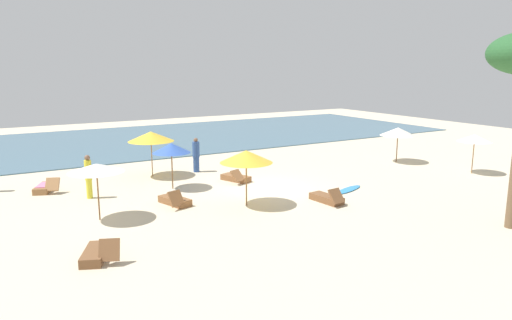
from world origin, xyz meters
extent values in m
plane|color=beige|center=(0.00, 0.00, 0.00)|extent=(60.00, 60.00, 0.00)
cube|color=#476B7F|center=(0.00, 17.00, 0.03)|extent=(48.00, 16.00, 0.06)
cylinder|color=olive|center=(-3.69, 5.06, 1.13)|extent=(0.05, 0.05, 2.25)
cone|color=gold|center=(-3.69, 5.06, 2.05)|extent=(2.29, 2.29, 0.50)
cylinder|color=olive|center=(-3.67, 2.22, 1.03)|extent=(0.06, 0.06, 2.06)
cone|color=#3359B2|center=(-3.67, 2.22, 1.89)|extent=(1.73, 1.73, 0.44)
cylinder|color=olive|center=(-2.03, -1.78, 1.10)|extent=(0.06, 0.06, 2.21)
cone|color=gold|center=(-2.03, -1.78, 2.01)|extent=(2.10, 2.10, 0.50)
cylinder|color=brown|center=(9.74, 1.36, 0.99)|extent=(0.06, 0.06, 1.98)
cone|color=silver|center=(9.74, 1.36, 1.80)|extent=(2.05, 2.05, 0.47)
cylinder|color=olive|center=(10.92, -2.72, 1.00)|extent=(0.05, 0.05, 2.00)
cone|color=white|center=(10.92, -2.72, 1.87)|extent=(1.72, 1.72, 0.37)
cylinder|color=brown|center=(-7.54, -0.67, 1.03)|extent=(0.05, 0.05, 2.05)
cone|color=silver|center=(-7.54, -0.67, 1.95)|extent=(2.00, 2.00, 0.30)
cube|color=brown|center=(1.06, -3.02, 0.14)|extent=(0.75, 1.55, 0.28)
cube|color=brown|center=(0.99, -3.71, 0.43)|extent=(0.61, 0.51, 0.55)
cube|color=olive|center=(-8.78, 4.71, 0.14)|extent=(1.13, 1.62, 0.28)
cube|color=olive|center=(-8.52, 4.06, 0.42)|extent=(0.71, 0.66, 0.54)
cube|color=#D17299|center=(-8.78, 4.71, 0.30)|extent=(0.87, 1.17, 0.03)
cube|color=brown|center=(-8.44, -4.20, 0.14)|extent=(1.14, 1.62, 0.28)
cube|color=brown|center=(-8.17, -4.85, 0.44)|extent=(0.67, 0.55, 0.61)
cube|color=brown|center=(-0.48, 2.06, 0.14)|extent=(1.11, 1.62, 0.28)
cube|color=brown|center=(-0.74, 1.41, 0.42)|extent=(0.71, 0.66, 0.53)
cube|color=brown|center=(-4.47, -0.17, 0.14)|extent=(1.00, 1.61, 0.28)
cube|color=brown|center=(-4.67, -0.85, 0.44)|extent=(0.66, 0.54, 0.59)
cylinder|color=yellow|center=(-7.26, 2.50, 0.40)|extent=(0.29, 0.29, 0.81)
cylinder|color=yellow|center=(-7.26, 2.50, 1.23)|extent=(0.34, 0.34, 0.84)
sphere|color=brown|center=(-7.26, 2.50, 1.75)|extent=(0.23, 0.23, 0.23)
cylinder|color=#2D4C8C|center=(-1.35, 4.88, 0.39)|extent=(0.44, 0.44, 0.79)
cylinder|color=#2D4C8C|center=(-1.35, 4.88, 1.20)|extent=(0.52, 0.52, 0.82)
sphere|color=brown|center=(-1.35, 4.88, 1.71)|extent=(0.22, 0.22, 0.22)
ellipsoid|color=#338CCC|center=(3.07, -2.07, 0.04)|extent=(2.08, 1.15, 0.07)
camera|label=1|loc=(-10.87, -17.64, 5.52)|focal=32.92mm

